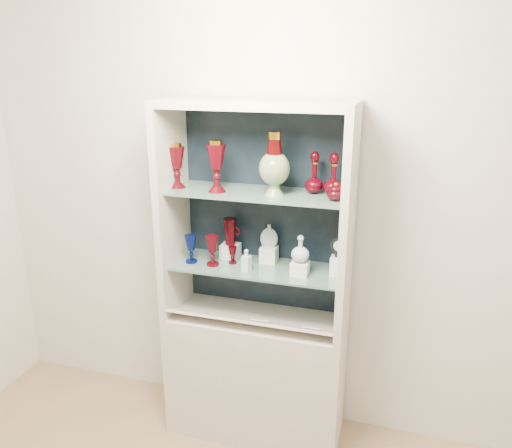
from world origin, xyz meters
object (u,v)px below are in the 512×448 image
(enamel_urn, at_px, (274,164))
(lidded_bowl, at_px, (335,191))
(cameo_medallion, at_px, (339,247))
(ruby_decanter_b, at_px, (334,173))
(ruby_decanter_a, at_px, (314,170))
(ruby_goblet_tall, at_px, (212,251))
(pedestal_lamp_left, at_px, (177,165))
(flat_flask, at_px, (269,235))
(cobalt_goblet, at_px, (191,249))
(clear_round_decanter, at_px, (300,249))
(clear_square_bottle, at_px, (246,260))
(pedestal_lamp_right, at_px, (216,166))
(ruby_pitcher, at_px, (230,232))
(ruby_goblet_small, at_px, (233,255))

(enamel_urn, height_order, lidded_bowl, enamel_urn)
(enamel_urn, bearing_deg, cameo_medallion, 8.30)
(ruby_decanter_b, bearing_deg, ruby_decanter_a, 169.60)
(ruby_decanter_a, xyz_separation_m, ruby_decanter_b, (0.10, -0.02, -0.01))
(lidded_bowl, distance_m, ruby_goblet_tall, 0.76)
(pedestal_lamp_left, bearing_deg, ruby_decanter_b, 4.55)
(flat_flask, bearing_deg, cobalt_goblet, -175.19)
(ruby_decanter_a, height_order, cameo_medallion, ruby_decanter_a)
(lidded_bowl, bearing_deg, cobalt_goblet, 179.50)
(lidded_bowl, relative_size, cobalt_goblet, 0.59)
(lidded_bowl, xyz_separation_m, flat_flask, (-0.37, 0.13, -0.31))
(clear_round_decanter, bearing_deg, enamel_urn, 179.06)
(lidded_bowl, xyz_separation_m, clear_square_bottle, (-0.45, -0.02, -0.41))
(cobalt_goblet, distance_m, cameo_medallion, 0.81)
(cameo_medallion, bearing_deg, lidded_bowl, -99.04)
(flat_flask, bearing_deg, pedestal_lamp_left, -179.89)
(pedestal_lamp_left, bearing_deg, cobalt_goblet, -16.28)
(pedestal_lamp_left, bearing_deg, clear_round_decanter, -1.18)
(pedestal_lamp_left, bearing_deg, enamel_urn, -1.24)
(pedestal_lamp_right, xyz_separation_m, ruby_decanter_a, (0.49, 0.11, -0.01))
(cobalt_goblet, bearing_deg, ruby_decanter_b, 6.53)
(enamel_urn, bearing_deg, lidded_bowl, -2.90)
(pedestal_lamp_right, bearing_deg, ruby_goblet_tall, -175.94)
(ruby_pitcher, bearing_deg, enamel_urn, -17.31)
(ruby_decanter_b, height_order, cameo_medallion, ruby_decanter_b)
(cobalt_goblet, bearing_deg, clear_round_decanter, 0.62)
(ruby_decanter_b, height_order, cobalt_goblet, ruby_decanter_b)
(pedestal_lamp_right, relative_size, ruby_goblet_tall, 1.59)
(enamel_urn, distance_m, flat_flask, 0.44)
(lidded_bowl, xyz_separation_m, clear_round_decanter, (-0.17, 0.01, -0.33))
(ruby_pitcher, relative_size, clear_round_decanter, 1.08)
(ruby_goblet_small, distance_m, cameo_medallion, 0.59)
(pedestal_lamp_right, distance_m, cameo_medallion, 0.76)
(enamel_urn, bearing_deg, ruby_goblet_tall, -177.36)
(ruby_pitcher, relative_size, flat_flask, 1.13)
(pedestal_lamp_left, relative_size, clear_round_decanter, 1.71)
(ruby_decanter_b, distance_m, cameo_medallion, 0.38)
(enamel_urn, bearing_deg, flat_flask, 115.42)
(flat_flask, height_order, cameo_medallion, flat_flask)
(enamel_urn, distance_m, lidded_bowl, 0.33)
(clear_square_bottle, relative_size, cameo_medallion, 1.08)
(clear_round_decanter, height_order, cameo_medallion, cameo_medallion)
(ruby_goblet_tall, distance_m, clear_square_bottle, 0.20)
(pedestal_lamp_right, distance_m, ruby_decanter_b, 0.60)
(clear_square_bottle, xyz_separation_m, cameo_medallion, (0.48, 0.09, 0.10))
(cobalt_goblet, height_order, ruby_goblet_small, cobalt_goblet)
(cobalt_goblet, xyz_separation_m, cameo_medallion, (0.81, 0.06, 0.08))
(ruby_goblet_small, relative_size, flat_flask, 0.72)
(pedestal_lamp_left, xyz_separation_m, lidded_bowl, (0.85, -0.03, -0.07))
(cobalt_goblet, distance_m, ruby_goblet_small, 0.23)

